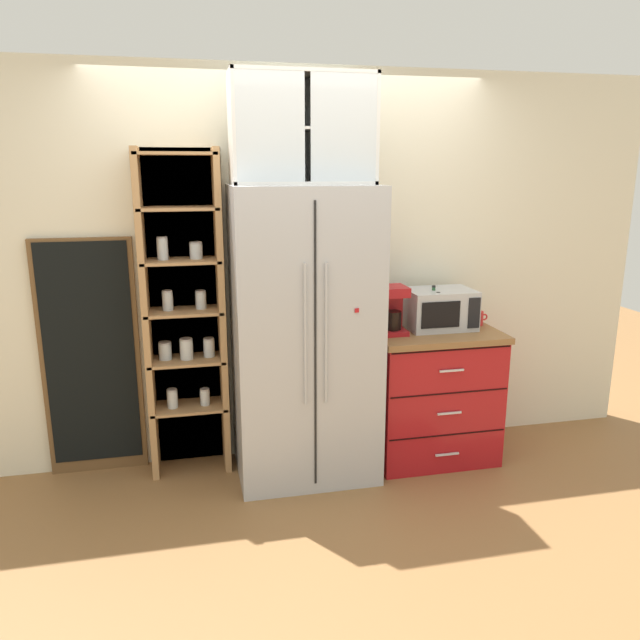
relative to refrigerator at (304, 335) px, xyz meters
name	(u,v)px	position (x,y,z in m)	size (l,w,h in m)	color
ground_plane	(306,471)	(0.00, -0.03, -0.92)	(10.73, 10.73, 0.00)	olive
wall_back_cream	(293,269)	(0.00, 0.37, 0.36)	(5.03, 0.10, 2.55)	silver
refrigerator	(304,335)	(0.00, 0.00, 0.00)	(0.87, 0.67, 1.83)	#B7BABF
pantry_shelf_column	(184,312)	(-0.72, 0.25, 0.13)	(0.54, 0.30, 2.05)	brown
counter_cabinet	(431,393)	(0.88, 0.03, -0.47)	(0.84, 0.61, 0.89)	#A8161C
microwave	(439,309)	(0.93, 0.08, 0.10)	(0.44, 0.33, 0.26)	#B7BABF
coffee_maker	(391,309)	(0.58, 0.04, 0.13)	(0.17, 0.20, 0.31)	#A8161C
mug_red	(478,318)	(1.22, 0.10, 0.02)	(0.11, 0.07, 0.09)	red
mug_sage	(430,321)	(0.88, 0.11, 0.02)	(0.11, 0.08, 0.09)	#8CA37F
bottle_clear	(437,315)	(0.88, -0.01, 0.09)	(0.06, 0.06, 0.26)	silver
bottle_green	(433,310)	(0.88, 0.07, 0.10)	(0.06, 0.06, 0.29)	#285B33
upper_cabinet	(301,130)	(0.00, 0.05, 1.23)	(0.83, 0.32, 0.63)	silver
chalkboard_menu	(91,358)	(-1.31, 0.30, -0.15)	(0.60, 0.04, 1.52)	brown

